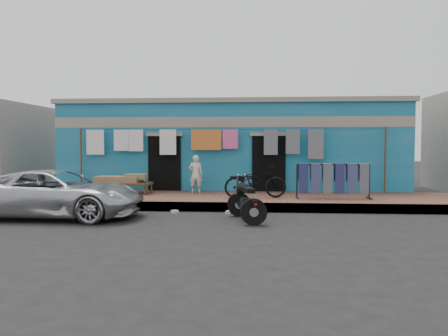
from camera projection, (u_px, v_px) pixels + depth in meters
The scene contains 14 objects.
ground at pixel (218, 222), 10.14m from camera, with size 80.00×80.00×0.00m, color black.
sidewalk at pixel (227, 200), 13.12m from camera, with size 28.00×3.00×0.25m, color brown.
curb at pixel (223, 207), 11.68m from camera, with size 28.00×0.10×0.25m, color gray.
building at pixel (234, 148), 17.01m from camera, with size 12.20×5.20×3.36m.
clothesline at pixel (207, 144), 14.34m from camera, with size 10.06×0.06×2.10m.
car at pixel (56, 193), 10.72m from camera, with size 1.96×4.32×1.22m, color #BCBBC1.
seated_person at pixel (196, 174), 13.94m from camera, with size 0.44×0.29×1.22m, color beige.
bicycle at pixel (255, 178), 12.68m from camera, with size 0.63×1.79×1.16m, color black.
motorcycle at pixel (246, 199), 10.29m from camera, with size 1.01×1.68×1.02m, color black, non-canonical shape.
charpoy at pixel (124, 184), 13.81m from camera, with size 1.82×0.96×0.59m, color brown, non-canonical shape.
jeans_rack at pixel (333, 180), 12.53m from camera, with size 2.18×0.48×1.04m, color black, non-canonical shape.
litter_a at pixel (175, 212), 11.43m from camera, with size 0.17×0.13×0.08m, color silver.
litter_b at pixel (229, 212), 11.32m from camera, with size 0.17×0.12×0.08m, color silver.
litter_c at pixel (255, 216), 10.70m from camera, with size 0.19×0.15×0.08m, color silver.
Camera 1 is at (0.91, -10.02, 1.78)m, focal length 35.00 mm.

